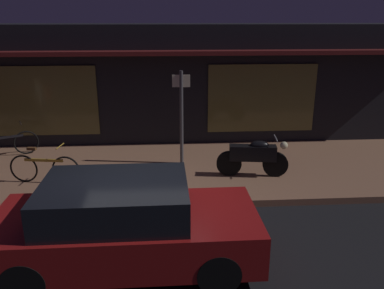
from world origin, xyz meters
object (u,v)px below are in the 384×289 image
(bicycle_parked, at_px, (6,144))
(motorcycle, at_px, (254,156))
(sign_post, at_px, (181,112))
(parked_car_far, at_px, (123,225))
(bicycle_extra, at_px, (45,168))

(bicycle_parked, bearing_deg, motorcycle, -15.53)
(motorcycle, bearing_deg, sign_post, 150.07)
(bicycle_parked, distance_m, parked_car_far, 6.14)
(bicycle_parked, relative_size, parked_car_far, 0.37)
(motorcycle, height_order, sign_post, sign_post)
(motorcycle, relative_size, sign_post, 0.71)
(sign_post, height_order, parked_car_far, sign_post)
(bicycle_extra, bearing_deg, bicycle_parked, 129.55)
(bicycle_extra, relative_size, parked_car_far, 0.40)
(sign_post, relative_size, parked_car_far, 0.58)
(motorcycle, xyz_separation_m, bicycle_extra, (-4.86, -0.10, -0.14))
(bicycle_extra, height_order, sign_post, sign_post)
(bicycle_extra, distance_m, sign_post, 3.50)
(bicycle_parked, height_order, bicycle_extra, same)
(sign_post, bearing_deg, motorcycle, -29.93)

